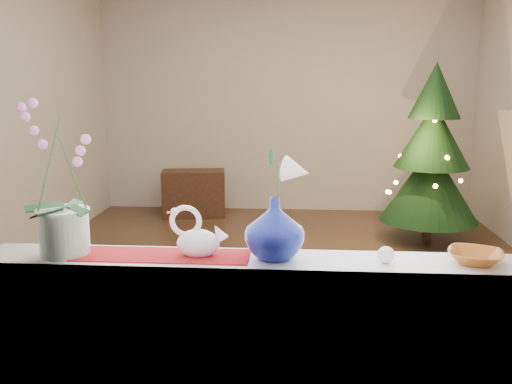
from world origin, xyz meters
TOP-DOWN VIEW (x-y plane):
  - ground at (0.00, 0.00)m, footprint 5.00×5.00m
  - wall_back at (0.00, 2.50)m, footprint 4.50×0.10m
  - wall_front at (0.00, -2.50)m, footprint 4.50×0.10m
  - wall_left at (-2.25, 0.00)m, footprint 0.10×5.00m
  - window_apron at (0.00, -2.46)m, footprint 2.20×0.08m
  - windowsill at (0.00, -2.37)m, footprint 2.20×0.26m
  - window_frame at (0.00, -2.47)m, footprint 2.22×0.06m
  - runner at (-0.38, -2.37)m, footprint 0.70×0.20m
  - orchid_pot at (-0.77, -2.38)m, footprint 0.27×0.27m
  - swan at (-0.23, -2.37)m, footprint 0.23×0.11m
  - blue_vase at (0.07, -2.37)m, footprint 0.29×0.29m
  - lily at (0.07, -2.37)m, footprint 0.15×0.09m
  - paperweight at (0.50, -2.39)m, footprint 0.08×0.08m
  - amber_dish at (0.84, -2.37)m, footprint 0.22×0.22m
  - xmas_tree at (1.48, 1.21)m, footprint 1.10×1.10m
  - side_table at (-1.07, 2.06)m, footprint 0.78×0.46m

SIDE VIEW (x-z plane):
  - ground at x=0.00m, z-range 0.00..0.00m
  - side_table at x=-1.07m, z-range 0.00..0.55m
  - window_apron at x=0.00m, z-range 0.00..0.88m
  - xmas_tree at x=1.48m, z-range 0.00..1.78m
  - windowsill at x=0.00m, z-range 0.88..0.92m
  - runner at x=-0.38m, z-range 0.92..0.93m
  - amber_dish at x=0.84m, z-range 0.92..0.96m
  - paperweight at x=0.50m, z-range 0.92..0.99m
  - swan at x=-0.23m, z-range 0.92..1.12m
  - blue_vase at x=0.07m, z-range 0.92..1.20m
  - orchid_pot at x=-0.77m, z-range 0.92..1.54m
  - lily at x=0.07m, z-range 1.20..1.41m
  - wall_back at x=0.00m, z-range 0.00..2.70m
  - wall_front at x=0.00m, z-range 0.00..2.70m
  - wall_left at x=-2.25m, z-range 0.00..2.70m
  - window_frame at x=0.00m, z-range 0.90..2.50m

